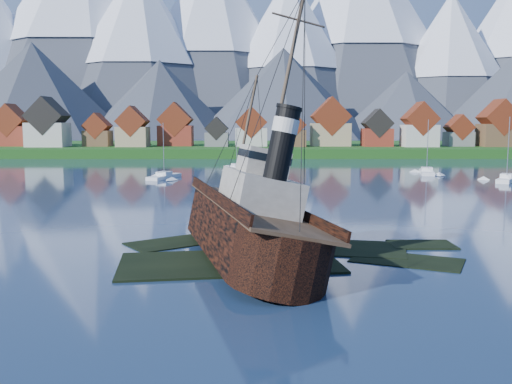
{
  "coord_description": "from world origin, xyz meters",
  "views": [
    {
      "loc": [
        -0.93,
        -48.06,
        11.73
      ],
      "look_at": [
        -0.77,
        6.0,
        5.0
      ],
      "focal_mm": 40.0,
      "sensor_mm": 36.0,
      "label": 1
    }
  ],
  "objects_px": {
    "sailboat_d": "(507,180)",
    "sailboat_c": "(237,168)",
    "tugboat_wreck": "(243,221)",
    "sailboat_e": "(427,173)",
    "sailboat_f": "(164,177)"
  },
  "relations": [
    {
      "from": "sailboat_d",
      "to": "sailboat_c",
      "type": "bearing_deg",
      "value": -175.67
    },
    {
      "from": "tugboat_wreck",
      "to": "sailboat_e",
      "type": "xyz_separation_m",
      "value": [
        39.56,
        77.13,
        -2.72
      ]
    },
    {
      "from": "tugboat_wreck",
      "to": "sailboat_e",
      "type": "bearing_deg",
      "value": 48.84
    },
    {
      "from": "sailboat_c",
      "to": "sailboat_d",
      "type": "bearing_deg",
      "value": -54.0
    },
    {
      "from": "tugboat_wreck",
      "to": "sailboat_c",
      "type": "bearing_deg",
      "value": 78.07
    },
    {
      "from": "sailboat_e",
      "to": "sailboat_d",
      "type": "bearing_deg",
      "value": -43.86
    },
    {
      "from": "sailboat_e",
      "to": "sailboat_f",
      "type": "height_order",
      "value": "sailboat_e"
    },
    {
      "from": "sailboat_c",
      "to": "sailboat_e",
      "type": "relative_size",
      "value": 0.93
    },
    {
      "from": "tugboat_wreck",
      "to": "sailboat_c",
      "type": "xyz_separation_m",
      "value": [
        -3.27,
        89.86,
        -2.74
      ]
    },
    {
      "from": "tugboat_wreck",
      "to": "sailboat_e",
      "type": "distance_m",
      "value": 86.73
    },
    {
      "from": "sailboat_c",
      "to": "sailboat_e",
      "type": "xyz_separation_m",
      "value": [
        42.82,
        -12.73,
        0.01
      ]
    },
    {
      "from": "sailboat_d",
      "to": "sailboat_f",
      "type": "bearing_deg",
      "value": -152.72
    },
    {
      "from": "sailboat_e",
      "to": "sailboat_f",
      "type": "relative_size",
      "value": 1.06
    },
    {
      "from": "sailboat_d",
      "to": "sailboat_f",
      "type": "relative_size",
      "value": 1.11
    },
    {
      "from": "sailboat_d",
      "to": "sailboat_e",
      "type": "relative_size",
      "value": 1.04
    }
  ]
}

